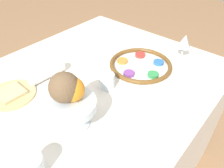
{
  "coord_description": "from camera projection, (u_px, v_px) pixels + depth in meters",
  "views": [
    {
      "loc": [
        0.52,
        0.57,
        1.34
      ],
      "look_at": [
        0.0,
        0.12,
        0.79
      ],
      "focal_mm": 35.0,
      "sensor_mm": 36.0,
      "label": 1
    }
  ],
  "objects": [
    {
      "name": "orange_fruit",
      "position": [
        72.0,
        89.0,
        0.69
      ],
      "size": [
        0.08,
        0.08,
        0.08
      ],
      "color": "orange",
      "rests_on": "fruit_stand"
    },
    {
      "name": "cup_far",
      "position": [
        33.0,
        166.0,
        0.61
      ],
      "size": [
        0.06,
        0.06,
        0.07
      ],
      "color": "silver",
      "rests_on": "dining_table"
    },
    {
      "name": "cup_near",
      "position": [
        107.0,
        81.0,
        0.91
      ],
      "size": [
        0.06,
        0.06,
        0.07
      ],
      "color": "silver",
      "rests_on": "dining_table"
    },
    {
      "name": "dining_table",
      "position": [
        95.0,
        134.0,
        1.2
      ],
      "size": [
        1.15,
        0.96,
        0.75
      ],
      "color": "silver",
      "rests_on": "ground_plane"
    },
    {
      "name": "seder_plate",
      "position": [
        141.0,
        65.0,
        1.03
      ],
      "size": [
        0.29,
        0.29,
        0.03
      ],
      "color": "white",
      "rests_on": "dining_table"
    },
    {
      "name": "cup_mid",
      "position": [
        199.0,
        70.0,
        0.97
      ],
      "size": [
        0.06,
        0.06,
        0.07
      ],
      "color": "silver",
      "rests_on": "dining_table"
    },
    {
      "name": "coconut",
      "position": [
        65.0,
        87.0,
        0.68
      ],
      "size": [
        0.1,
        0.1,
        0.1
      ],
      "color": "brown",
      "rests_on": "fruit_stand"
    },
    {
      "name": "napkin_roll",
      "position": [
        47.0,
        73.0,
        0.97
      ],
      "size": [
        0.17,
        0.06,
        0.05
      ],
      "color": "white",
      "rests_on": "dining_table"
    },
    {
      "name": "wine_glass",
      "position": [
        184.0,
        43.0,
        1.04
      ],
      "size": [
        0.07,
        0.07,
        0.14
      ],
      "color": "silver",
      "rests_on": "dining_table"
    },
    {
      "name": "bread_plate",
      "position": [
        11.0,
        94.0,
        0.89
      ],
      "size": [
        0.19,
        0.19,
        0.02
      ],
      "color": "tan",
      "rests_on": "dining_table"
    },
    {
      "name": "fruit_stand",
      "position": [
        71.0,
        107.0,
        0.72
      ],
      "size": [
        0.17,
        0.17,
        0.11
      ],
      "color": "silver",
      "rests_on": "dining_table"
    },
    {
      "name": "spoon",
      "position": [
        39.0,
        74.0,
        1.0
      ],
      "size": [
        0.17,
        0.08,
        0.01
      ],
      "color": "silver",
      "rests_on": "dining_table"
    }
  ]
}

